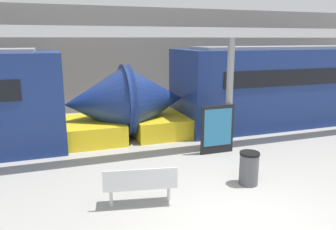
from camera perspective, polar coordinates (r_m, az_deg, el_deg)
The scene contains 8 objects.
ground_plane at distance 6.91m, azimuth 13.46°, elevation -17.68°, with size 60.00×60.00×0.00m, color #9E9B96.
station_wall at distance 16.50m, azimuth -7.54°, elevation 9.57°, with size 56.00×0.20×5.00m, color gray.
train_left at distance 15.27m, azimuth 21.89°, elevation 4.75°, with size 15.29×2.93×3.20m.
bench_near at distance 7.08m, azimuth -4.86°, elevation -11.75°, with size 1.61×0.72×0.88m.
trash_bin at distance 8.33m, azimuth 13.91°, elevation -8.98°, with size 0.49×0.49×0.83m.
poster_board at distance 10.23m, azimuth 8.60°, elevation -2.48°, with size 1.09×0.07×1.53m.
support_column_near at distance 10.39m, azimuth 10.63°, elevation 3.32°, with size 0.21×0.21×3.53m, color gray.
canopy_beam at distance 10.25m, azimuth 11.09°, elevation 13.88°, with size 28.00×0.60×0.28m, color #B7B7BC.
Camera 1 is at (-3.33, -4.94, 3.50)m, focal length 35.00 mm.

